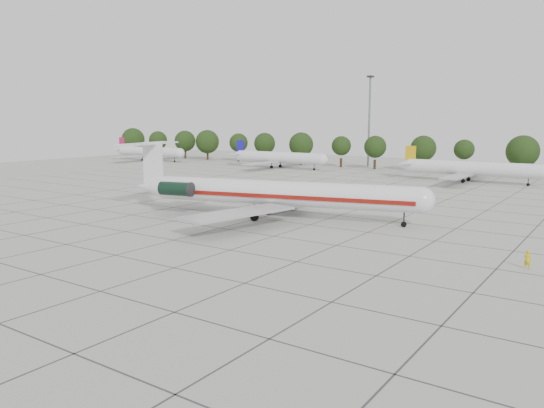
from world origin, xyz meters
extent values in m
plane|color=#A9A9A2|center=(0.00, 0.00, 0.00)|extent=(260.00, 260.00, 0.00)
cube|color=#383838|center=(0.00, 15.00, 0.01)|extent=(170.00, 170.00, 0.02)
cylinder|color=silver|center=(-5.13, 9.51, 3.49)|extent=(35.64, 12.02, 3.29)
sphere|color=silver|center=(12.29, 13.93, 3.49)|extent=(3.29, 3.29, 3.29)
cone|color=silver|center=(-24.96, 4.49, 3.49)|extent=(5.65, 4.42, 3.29)
cube|color=maroon|center=(-5.54, 11.13, 3.24)|extent=(33.87, 8.64, 0.55)
cube|color=maroon|center=(-4.72, 7.90, 3.24)|extent=(33.87, 8.64, 0.55)
cube|color=#B7BABC|center=(-9.75, 17.61, 2.15)|extent=(13.02, 14.50, 0.30)
cube|color=#B7BABC|center=(-5.34, 0.19, 2.15)|extent=(7.31, 15.56, 0.30)
cube|color=black|center=(-19.71, 8.13, 3.79)|extent=(2.45, 1.80, 0.25)
cylinder|color=black|center=(-19.88, 8.81, 3.79)|extent=(5.11, 3.02, 1.90)
cube|color=black|center=(-18.60, 3.78, 3.79)|extent=(2.45, 1.80, 0.25)
cylinder|color=black|center=(-18.43, 3.10, 3.79)|extent=(5.11, 3.02, 1.90)
cube|color=silver|center=(-24.48, 4.61, 6.99)|extent=(3.16, 1.06, 5.99)
cube|color=silver|center=(-25.15, 4.44, 9.78)|extent=(5.85, 12.34, 0.22)
cylinder|color=black|center=(10.35, 13.44, 0.95)|extent=(0.24, 0.24, 1.90)
cylinder|color=black|center=(10.35, 13.44, 0.35)|extent=(0.75, 0.44, 0.70)
cylinder|color=black|center=(-8.67, 11.29, 1.30)|extent=(0.29, 0.29, 1.80)
cylinder|color=black|center=(-8.67, 11.29, 0.50)|extent=(1.11, 0.83, 1.00)
cylinder|color=black|center=(-7.39, 6.26, 1.30)|extent=(0.29, 0.29, 1.80)
cylinder|color=black|center=(-7.39, 6.26, 0.50)|extent=(1.11, 0.83, 1.00)
imported|color=#D0BC0C|center=(26.23, 1.69, 0.86)|extent=(0.66, 0.46, 1.72)
cylinder|color=silver|center=(-97.40, 70.87, 3.00)|extent=(27.20, 3.00, 3.00)
cube|color=#B7BABC|center=(-98.40, 70.87, 1.80)|extent=(3.50, 27.20, 0.25)
cube|color=#B5134C|center=(-110.84, 70.87, 5.60)|extent=(2.40, 0.25, 3.60)
cylinder|color=black|center=(-98.40, 73.07, 0.40)|extent=(0.80, 0.45, 0.80)
cylinder|color=black|center=(-98.40, 68.67, 0.40)|extent=(0.80, 0.45, 0.80)
cylinder|color=silver|center=(-47.65, 72.33, 3.00)|extent=(27.20, 3.00, 3.00)
cube|color=#B7BABC|center=(-48.65, 72.33, 1.80)|extent=(3.50, 27.20, 0.25)
cube|color=#160CA8|center=(-61.09, 72.33, 5.60)|extent=(2.40, 0.25, 3.60)
cylinder|color=black|center=(-48.65, 74.53, 0.40)|extent=(0.80, 0.45, 0.80)
cylinder|color=black|center=(-48.65, 70.13, 0.40)|extent=(0.80, 0.45, 0.80)
cylinder|color=silver|center=(4.74, 67.59, 3.00)|extent=(27.20, 3.00, 3.00)
cube|color=#B7BABC|center=(3.74, 67.59, 1.80)|extent=(3.50, 27.20, 0.25)
cube|color=gold|center=(-8.70, 67.59, 5.60)|extent=(2.40, 0.25, 3.60)
cylinder|color=black|center=(3.74, 69.79, 0.40)|extent=(0.80, 0.45, 0.80)
cylinder|color=black|center=(3.74, 65.39, 0.40)|extent=(0.80, 0.45, 0.80)
cylinder|color=#332114|center=(-121.40, 85.00, 1.25)|extent=(0.70, 0.70, 2.50)
sphere|color=black|center=(-121.40, 85.00, 6.00)|extent=(8.44, 8.44, 8.44)
cylinder|color=#332114|center=(-108.21, 85.00, 1.25)|extent=(0.70, 0.70, 2.50)
sphere|color=black|center=(-108.21, 85.00, 6.00)|extent=(6.44, 6.44, 6.44)
cylinder|color=#332114|center=(-95.02, 85.00, 1.25)|extent=(0.70, 0.70, 2.50)
sphere|color=black|center=(-95.02, 85.00, 6.00)|extent=(7.14, 7.14, 7.14)
cylinder|color=#332114|center=(-84.83, 85.00, 1.25)|extent=(0.70, 0.70, 2.50)
sphere|color=black|center=(-84.83, 85.00, 6.00)|extent=(7.79, 7.79, 7.79)
cylinder|color=#332114|center=(-71.64, 85.00, 1.25)|extent=(0.70, 0.70, 2.50)
sphere|color=black|center=(-71.64, 85.00, 6.00)|extent=(5.94, 5.94, 5.94)
cylinder|color=#332114|center=(-61.45, 85.00, 1.25)|extent=(0.70, 0.70, 2.50)
sphere|color=black|center=(-61.45, 85.00, 6.00)|extent=(6.57, 6.57, 6.57)
cylinder|color=#332114|center=(-48.26, 85.00, 1.25)|extent=(0.70, 0.70, 2.50)
sphere|color=black|center=(-48.26, 85.00, 6.00)|extent=(7.15, 7.15, 7.15)
cylinder|color=#332114|center=(-35.07, 85.00, 1.25)|extent=(0.70, 0.70, 2.50)
sphere|color=black|center=(-35.07, 85.00, 6.00)|extent=(5.43, 5.43, 5.43)
cylinder|color=#332114|center=(-24.88, 85.00, 1.25)|extent=(0.70, 0.70, 2.50)
sphere|color=black|center=(-24.88, 85.00, 6.00)|extent=(5.99, 5.99, 5.99)
cylinder|color=#332114|center=(-11.69, 85.00, 1.25)|extent=(0.70, 0.70, 2.50)
sphere|color=black|center=(-11.69, 85.00, 6.00)|extent=(6.50, 6.50, 6.50)
cylinder|color=#332114|center=(-1.50, 85.00, 1.25)|extent=(0.70, 0.70, 2.50)
sphere|color=black|center=(-1.50, 85.00, 6.00)|extent=(4.93, 4.93, 4.93)
cylinder|color=#332114|center=(11.69, 85.00, 1.25)|extent=(0.70, 0.70, 2.50)
sphere|color=black|center=(11.69, 85.00, 6.00)|extent=(7.40, 7.40, 7.40)
cylinder|color=slate|center=(-30.00, 92.00, 12.50)|extent=(0.56, 0.56, 25.00)
cube|color=black|center=(-30.00, 92.00, 25.20)|extent=(1.60, 1.60, 0.50)
camera|label=1|loc=(33.40, -49.04, 13.17)|focal=35.00mm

